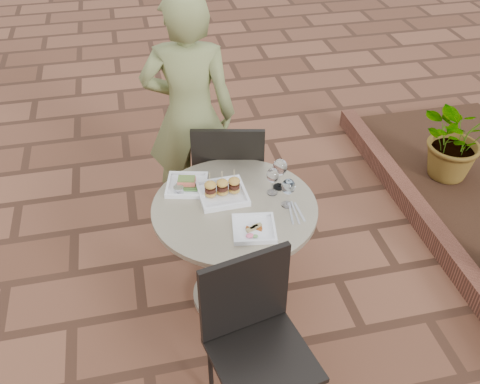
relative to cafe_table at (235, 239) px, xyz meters
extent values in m
plane|color=brown|center=(-0.16, -0.01, -0.48)|extent=(60.00, 60.00, 0.00)
cylinder|color=gray|center=(0.00, 0.00, -0.46)|extent=(0.52, 0.52, 0.04)
cylinder|color=gray|center=(0.00, 0.00, -0.13)|extent=(0.08, 0.08, 0.70)
cylinder|color=tan|center=(0.00, 0.00, 0.23)|extent=(0.90, 0.90, 0.03)
cube|color=black|center=(0.10, 0.64, -0.03)|extent=(0.53, 0.53, 0.03)
cube|color=black|center=(0.06, 0.45, 0.22)|extent=(0.44, 0.13, 0.46)
cylinder|color=black|center=(0.33, 0.79, -0.26)|extent=(0.02, 0.02, 0.44)
cylinder|color=black|center=(-0.04, 0.87, -0.26)|extent=(0.02, 0.02, 0.44)
cylinder|color=black|center=(0.24, 0.42, -0.26)|extent=(0.02, 0.02, 0.44)
cylinder|color=black|center=(-0.13, 0.50, -0.26)|extent=(0.02, 0.02, 0.44)
cube|color=black|center=(-0.04, -0.78, -0.03)|extent=(0.52, 0.52, 0.03)
cube|color=black|center=(-0.08, -0.58, 0.22)|extent=(0.44, 0.12, 0.46)
cylinder|color=black|center=(-0.26, -0.63, -0.26)|extent=(0.02, 0.02, 0.44)
cylinder|color=black|center=(0.11, -0.56, -0.26)|extent=(0.02, 0.02, 0.44)
imported|color=olive|center=(-0.11, 0.84, 0.34)|extent=(0.67, 0.51, 1.65)
cube|color=white|center=(-0.23, 0.22, 0.25)|extent=(0.27, 0.27, 0.01)
cube|color=#E86951|center=(-0.23, 0.22, 0.28)|extent=(0.11, 0.08, 0.03)
cube|color=#51652D|center=(-0.23, 0.22, 0.30)|extent=(0.11, 0.08, 0.01)
cube|color=white|center=(-0.05, 0.10, 0.25)|extent=(0.27, 0.27, 0.01)
cube|color=white|center=(0.06, -0.21, 0.25)|extent=(0.25, 0.25, 0.01)
ellipsoid|color=#ED6183|center=(0.02, -0.27, 0.26)|extent=(0.04, 0.03, 0.02)
cylinder|color=white|center=(0.28, -0.06, 0.25)|extent=(0.06, 0.06, 0.00)
cylinder|color=white|center=(0.28, -0.06, 0.29)|extent=(0.01, 0.01, 0.08)
ellipsoid|color=white|center=(0.28, -0.06, 0.37)|extent=(0.07, 0.07, 0.09)
cylinder|color=white|center=(0.28, -0.06, 0.37)|extent=(0.06, 0.06, 0.04)
cylinder|color=white|center=(0.23, 0.07, 0.25)|extent=(0.06, 0.06, 0.00)
cylinder|color=white|center=(0.23, 0.07, 0.29)|extent=(0.01, 0.01, 0.07)
ellipsoid|color=white|center=(0.23, 0.07, 0.37)|extent=(0.07, 0.07, 0.09)
cylinder|color=white|center=(0.28, 0.11, 0.25)|extent=(0.07, 0.07, 0.00)
cylinder|color=white|center=(0.28, 0.11, 0.29)|extent=(0.01, 0.01, 0.08)
ellipsoid|color=white|center=(0.28, 0.11, 0.38)|extent=(0.08, 0.08, 0.10)
cylinder|color=silver|center=(-0.28, 0.18, 0.27)|extent=(0.07, 0.07, 0.04)
cube|color=brown|center=(1.44, 0.29, -0.41)|extent=(0.12, 3.00, 0.15)
imported|color=#33662D|center=(1.91, 0.81, -0.09)|extent=(0.64, 0.57, 0.68)
camera|label=1|loc=(-0.46, -2.17, 2.09)|focal=40.00mm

